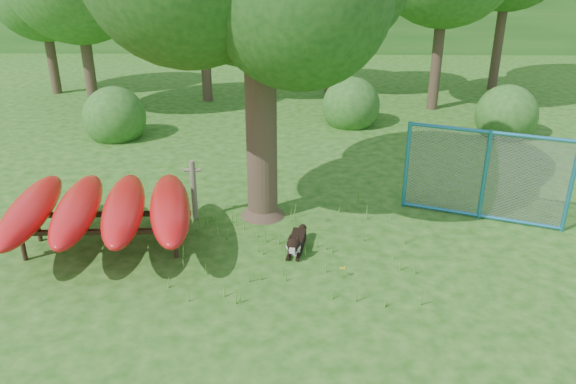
{
  "coord_description": "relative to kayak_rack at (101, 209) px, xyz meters",
  "views": [
    {
      "loc": [
        0.42,
        -8.24,
        5.07
      ],
      "look_at": [
        0.2,
        1.2,
        1.0
      ],
      "focal_mm": 35.0,
      "sensor_mm": 36.0,
      "label": 1
    }
  ],
  "objects": [
    {
      "name": "kayak_rack",
      "position": [
        0.0,
        0.0,
        0.0
      ],
      "size": [
        3.72,
        3.3,
        1.07
      ],
      "rotation": [
        0.0,
        0.0,
        0.06
      ],
      "color": "black",
      "rests_on": "ground"
    },
    {
      "name": "fence_section",
      "position": [
        7.26,
        1.48,
        0.12
      ],
      "size": [
        3.03,
        1.23,
        3.13
      ],
      "rotation": [
        0.0,
        0.0,
        -0.37
      ],
      "color": "teal",
      "rests_on": "ground"
    },
    {
      "name": "husky_dog",
      "position": [
        3.51,
        0.0,
        -0.65
      ],
      "size": [
        0.38,
        1.07,
        0.48
      ],
      "rotation": [
        0.0,
        0.0,
        -0.14
      ],
      "color": "black",
      "rests_on": "ground"
    },
    {
      "name": "wooden_post",
      "position": [
        1.42,
        1.33,
        -0.16
      ],
      "size": [
        0.34,
        0.12,
        1.25
      ],
      "rotation": [
        0.0,
        0.0,
        0.04
      ],
      "color": "#6A624F",
      "rests_on": "ground"
    },
    {
      "name": "shrub_mid",
      "position": [
        5.15,
        8.21,
        -0.82
      ],
      "size": [
        1.8,
        1.8,
        1.8
      ],
      "primitive_type": "sphere",
      "color": "#255C1D",
      "rests_on": "ground"
    },
    {
      "name": "shrub_left",
      "position": [
        -1.85,
        6.71,
        -0.82
      ],
      "size": [
        1.8,
        1.8,
        1.8
      ],
      "primitive_type": "sphere",
      "color": "#255C1D",
      "rests_on": "ground"
    },
    {
      "name": "shrub_right",
      "position": [
        9.65,
        7.21,
        -0.82
      ],
      "size": [
        1.8,
        1.8,
        1.8
      ],
      "primitive_type": "sphere",
      "color": "#255C1D",
      "rests_on": "ground"
    },
    {
      "name": "ground",
      "position": [
        3.15,
        -0.79,
        -0.82
      ],
      "size": [
        80.0,
        80.0,
        0.0
      ],
      "primitive_type": "plane",
      "color": "#1D4F0F",
      "rests_on": "ground"
    },
    {
      "name": "wildflower_clump",
      "position": [
        4.3,
        -0.89,
        -0.66
      ],
      "size": [
        0.09,
        0.08,
        0.2
      ],
      "rotation": [
        0.0,
        0.0,
        0.21
      ],
      "color": "#508F2E",
      "rests_on": "ground"
    }
  ]
}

